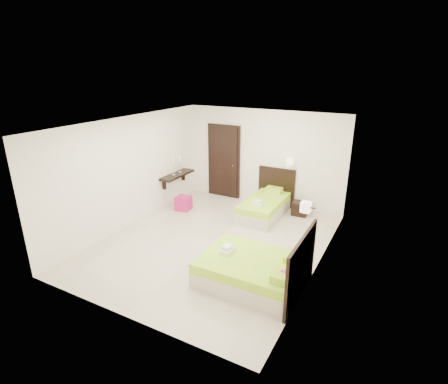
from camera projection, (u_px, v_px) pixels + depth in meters
The scene contains 7 objects.
floor at pixel (214, 242), 7.69m from camera, with size 5.50×5.50×0.00m, color beige.
bed_single at pixel (266, 205), 9.03m from camera, with size 1.04×1.73×1.42m.
bed_double at pixel (256, 270), 6.15m from camera, with size 1.80×1.53×1.48m.
nightstand at pixel (300, 208), 9.06m from camera, with size 0.39×0.35×0.35m, color black.
ottoman at pixel (183, 203), 9.39m from camera, with size 0.37×0.37×0.37m, color #AB165C.
door at pixel (224, 162), 10.10m from camera, with size 1.02×0.15×2.14m.
console_shelf at pixel (177, 175), 9.67m from camera, with size 0.35×1.20×0.78m.
Camera 1 is at (3.45, -5.93, 3.65)m, focal length 28.00 mm.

